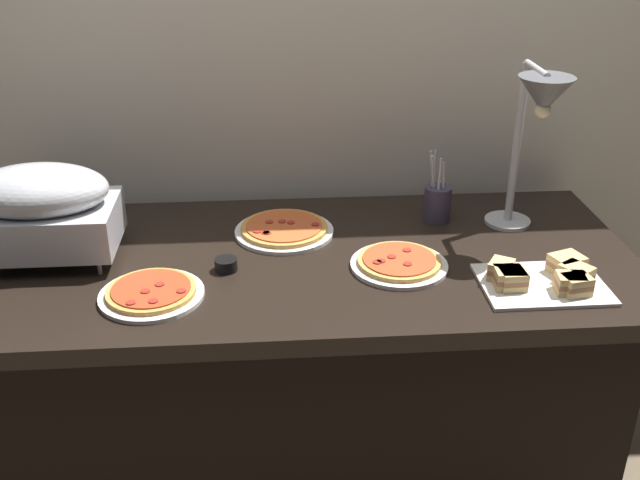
% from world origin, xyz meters
% --- Properties ---
extents(ground_plane, '(8.00, 8.00, 0.00)m').
position_xyz_m(ground_plane, '(0.00, 0.00, 0.00)').
color(ground_plane, brown).
extents(back_wall, '(4.40, 0.04, 2.40)m').
position_xyz_m(back_wall, '(0.00, 0.50, 1.20)').
color(back_wall, beige).
rests_on(back_wall, ground_plane).
extents(buffet_table, '(1.90, 0.84, 0.76)m').
position_xyz_m(buffet_table, '(0.00, 0.00, 0.39)').
color(buffet_table, black).
rests_on(buffet_table, ground_plane).
extents(chafing_dish, '(0.40, 0.26, 0.27)m').
position_xyz_m(chafing_dish, '(-0.71, 0.05, 0.91)').
color(chafing_dish, '#B7BABF').
rests_on(chafing_dish, buffet_table).
extents(heat_lamp, '(0.15, 0.31, 0.51)m').
position_xyz_m(heat_lamp, '(0.65, 0.05, 1.15)').
color(heat_lamp, '#B7BABF').
rests_on(heat_lamp, buffet_table).
extents(pizza_plate_front, '(0.27, 0.27, 0.03)m').
position_xyz_m(pizza_plate_front, '(0.26, -0.08, 0.77)').
color(pizza_plate_front, white).
rests_on(pizza_plate_front, buffet_table).
extents(pizza_plate_center, '(0.27, 0.27, 0.03)m').
position_xyz_m(pizza_plate_center, '(-0.39, -0.20, 0.77)').
color(pizza_plate_center, white).
rests_on(pizza_plate_center, buffet_table).
extents(pizza_plate_raised_stand, '(0.30, 0.30, 0.03)m').
position_xyz_m(pizza_plate_raised_stand, '(-0.04, 0.15, 0.77)').
color(pizza_plate_raised_stand, white).
rests_on(pizza_plate_raised_stand, buffet_table).
extents(sandwich_platter, '(0.32, 0.24, 0.06)m').
position_xyz_m(sandwich_platter, '(0.62, -0.22, 0.79)').
color(sandwich_platter, white).
rests_on(sandwich_platter, buffet_table).
extents(sauce_cup_near, '(0.06, 0.06, 0.03)m').
position_xyz_m(sauce_cup_near, '(-0.21, -0.07, 0.78)').
color(sauce_cup_near, black).
rests_on(sauce_cup_near, buffet_table).
extents(utensil_holder, '(0.08, 0.08, 0.23)m').
position_xyz_m(utensil_holder, '(0.44, 0.22, 0.82)').
color(utensil_holder, '#383347').
rests_on(utensil_holder, buffet_table).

